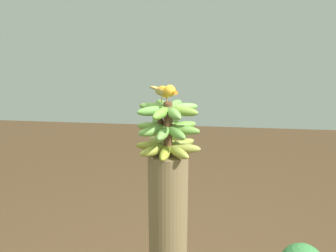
% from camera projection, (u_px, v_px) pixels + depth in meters
% --- Properties ---
extents(banana_bunch, '(0.31, 0.31, 0.25)m').
position_uv_depth(banana_bunch, '(168.00, 128.00, 1.90)').
color(banana_bunch, brown).
rests_on(banana_bunch, banana_tree).
extents(perched_bird, '(0.16, 0.14, 0.09)m').
position_uv_depth(perched_bird, '(166.00, 91.00, 1.84)').
color(perched_bird, '#C68933').
rests_on(perched_bird, banana_bunch).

